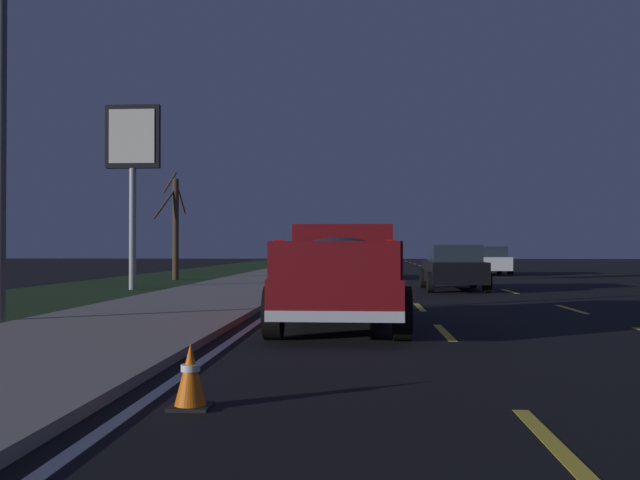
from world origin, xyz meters
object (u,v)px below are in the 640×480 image
sedan_black (453,267)px  sedan_tan (353,262)px  pickup_truck (342,273)px  sedan_white (488,260)px  street_light_near (17,62)px  bare_tree_far (175,226)px  traffic_cone_near (190,376)px  gas_price_sign (133,152)px

sedan_black → sedan_tan: same height
pickup_truck → sedan_white: (25.88, -7.13, -0.20)m
sedan_tan → street_light_near: bearing=164.2°
sedan_black → street_light_near: 15.73m
sedan_white → street_light_near: (-26.17, 13.06, 4.04)m
sedan_tan → bare_tree_far: (-1.54, 8.07, 1.68)m
sedan_white → sedan_tan: bearing=126.9°
pickup_truck → traffic_cone_near: (-6.63, 1.16, -0.70)m
sedan_black → traffic_cone_near: 18.86m
sedan_tan → gas_price_sign: (-9.19, 7.53, 4.01)m
traffic_cone_near → gas_price_sign: bearing=19.7°
sedan_white → sedan_black: (-14.23, 3.65, 0.00)m
sedan_black → bare_tree_far: size_ratio=0.90×
sedan_white → bare_tree_far: 16.85m
bare_tree_far → pickup_truck: bearing=-156.8°
sedan_black → sedan_tan: 9.52m
gas_price_sign → street_light_near: 11.70m
sedan_white → gas_price_sign: (-14.59, 14.72, 4.01)m
sedan_white → pickup_truck: bearing=164.6°
sedan_white → traffic_cone_near: 33.55m
bare_tree_far → traffic_cone_near: 26.59m
gas_price_sign → street_light_near: size_ratio=0.80×
pickup_truck → traffic_cone_near: size_ratio=9.39×
pickup_truck → sedan_tan: size_ratio=1.23×
sedan_white → bare_tree_far: bare_tree_far is taller
bare_tree_far → gas_price_sign: bearing=-176.0°
pickup_truck → sedan_white: size_ratio=1.24×
traffic_cone_near → sedan_black: bearing=-14.2°
sedan_white → gas_price_sign: gas_price_sign is taller
sedan_white → sedan_tan: size_ratio=1.00×
gas_price_sign → bare_tree_far: gas_price_sign is taller
sedan_white → sedan_tan: 8.99m
sedan_black → pickup_truck: bearing=163.4°
sedan_black → street_light_near: (-11.94, 9.41, 4.04)m
sedan_tan → traffic_cone_near: (-27.11, 1.10, -0.50)m
pickup_truck → gas_price_sign: gas_price_sign is taller
street_light_near → sedan_black: bearing=-38.2°
sedan_white → gas_price_sign: 21.11m
sedan_tan → bare_tree_far: bare_tree_far is taller
pickup_truck → sedan_black: (11.64, -3.48, -0.20)m
sedan_white → street_light_near: street_light_near is taller
sedan_white → sedan_black: same height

